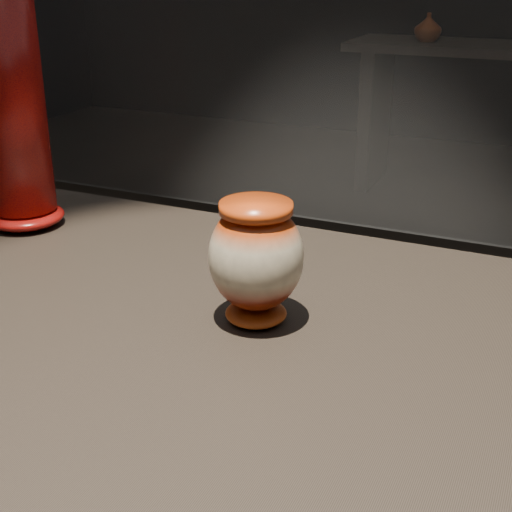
{
  "coord_description": "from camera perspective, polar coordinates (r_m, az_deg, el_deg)",
  "views": [
    {
      "loc": [
        0.37,
        -0.76,
        1.36
      ],
      "look_at": [
        0.01,
        0.03,
        1.0
      ],
      "focal_mm": 50.0,
      "sensor_mm": 36.0,
      "label": 1
    }
  ],
  "objects": [
    {
      "name": "back_vase_left",
      "position": [
        4.45,
        13.6,
        17.35
      ],
      "size": [
        0.19,
        0.19,
        0.16
      ],
      "primitive_type": "imported",
      "rotation": [
        0.0,
        0.0,
        4.93
      ],
      "color": "#984116",
      "rests_on": "back_shelf"
    },
    {
      "name": "display_plinth",
      "position": [
        1.11,
        -1.1,
        -18.04
      ],
      "size": [
        2.0,
        0.8,
        0.9
      ],
      "color": "black",
      "rests_on": "ground"
    },
    {
      "name": "main_vase",
      "position": [
        0.94,
        -0.0,
        -0.17
      ],
      "size": [
        0.15,
        0.15,
        0.17
      ],
      "rotation": [
        0.0,
        0.0,
        0.25
      ],
      "color": "maroon",
      "rests_on": "display_plinth"
    },
    {
      "name": "tall_vase",
      "position": [
        1.33,
        -18.92,
        10.92
      ],
      "size": [
        0.18,
        0.18,
        0.44
      ],
      "rotation": [
        0.0,
        0.0,
        0.35
      ],
      "color": "#A6150B",
      "rests_on": "display_plinth"
    }
  ]
}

